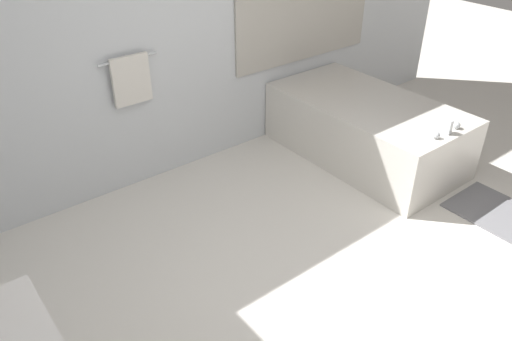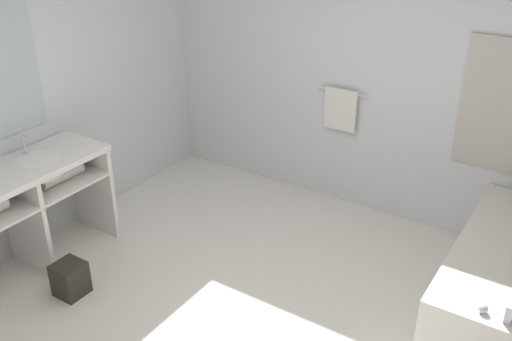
# 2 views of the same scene
# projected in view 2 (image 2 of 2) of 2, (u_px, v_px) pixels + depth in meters

# --- Properties ---
(ground_plane) EXTENTS (16.00, 16.00, 0.00)m
(ground_plane) POSITION_uv_depth(u_px,v_px,m) (238.00, 337.00, 4.04)
(ground_plane) COLOR silver
(ground_plane) RESTS_ON ground
(wall_back_with_blinds) EXTENTS (7.40, 0.13, 2.70)m
(wall_back_with_blinds) POSITION_uv_depth(u_px,v_px,m) (383.00, 76.00, 5.08)
(wall_back_with_blinds) COLOR silver
(wall_back_with_blinds) RESTS_ON ground_plane
(wall_left_with_mirror) EXTENTS (0.08, 7.40, 2.70)m
(wall_left_with_mirror) POSITION_uv_depth(u_px,v_px,m) (4.00, 99.00, 4.51)
(wall_left_with_mirror) COLOR silver
(wall_left_with_mirror) RESTS_ON ground_plane
(vanity_counter) EXTENTS (0.57, 1.46, 0.92)m
(vanity_counter) POSITION_uv_depth(u_px,v_px,m) (24.00, 196.00, 4.50)
(vanity_counter) COLOR white
(vanity_counter) RESTS_ON ground_plane
(sink_faucet) EXTENTS (0.09, 0.04, 0.18)m
(sink_faucet) POSITION_uv_depth(u_px,v_px,m) (24.00, 144.00, 4.57)
(sink_faucet) COLOR silver
(sink_faucet) RESTS_ON vanity_counter
(waste_bin) EXTENTS (0.22, 0.22, 0.27)m
(waste_bin) POSITION_uv_depth(u_px,v_px,m) (70.00, 279.00, 4.42)
(waste_bin) COLOR #2D2823
(waste_bin) RESTS_ON ground_plane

